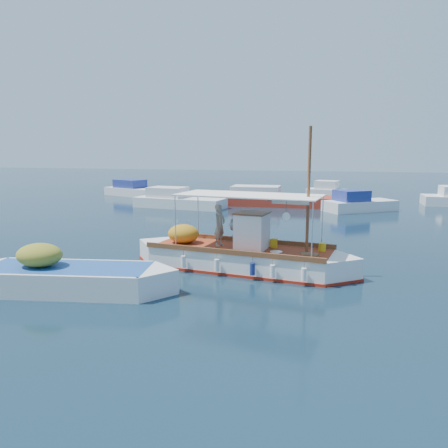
# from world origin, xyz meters

# --- Properties ---
(ground) EXTENTS (160.00, 160.00, 0.00)m
(ground) POSITION_xyz_m (0.00, 0.00, 0.00)
(ground) COLOR black
(ground) RESTS_ON ground
(fishing_caique) EXTENTS (9.03, 3.42, 5.56)m
(fishing_caique) POSITION_xyz_m (-0.45, 0.21, 0.49)
(fishing_caique) COLOR white
(fishing_caique) RESTS_ON ground
(dinghy) EXTENTS (7.27, 2.85, 1.79)m
(dinghy) POSITION_xyz_m (-5.37, -3.81, 0.38)
(dinghy) COLOR white
(dinghy) RESTS_ON ground
(bg_boat_nw) EXTENTS (7.53, 3.36, 1.80)m
(bg_boat_nw) POSITION_xyz_m (-9.03, 16.75, 0.49)
(bg_boat_nw) COLOR silver
(bg_boat_nw) RESTS_ON ground
(bg_boat_n) EXTENTS (9.78, 2.98, 1.80)m
(bg_boat_n) POSITION_xyz_m (-2.08, 19.81, 0.49)
(bg_boat_n) COLOR #A22B1B
(bg_boat_n) RESTS_ON ground
(bg_boat_ne) EXTENTS (5.71, 4.85, 1.80)m
(bg_boat_ne) POSITION_xyz_m (4.86, 18.09, 0.49)
(bg_boat_ne) COLOR silver
(bg_boat_ne) RESTS_ON ground
(bg_boat_far_w) EXTENTS (7.71, 4.89, 1.80)m
(bg_boat_far_w) POSITION_xyz_m (-16.03, 24.03, 0.49)
(bg_boat_far_w) COLOR silver
(bg_boat_far_w) RESTS_ON ground
(bg_boat_far_n) EXTENTS (5.50, 3.22, 1.80)m
(bg_boat_far_n) POSITION_xyz_m (2.97, 27.39, 0.49)
(bg_boat_far_n) COLOR silver
(bg_boat_far_n) RESTS_ON ground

